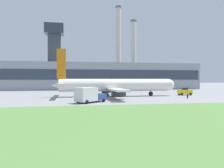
% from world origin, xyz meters
% --- Properties ---
extents(ground_plane, '(400.00, 400.00, 0.00)m').
position_xyz_m(ground_plane, '(0.00, 0.00, 0.00)').
color(ground_plane, gray).
extents(grass_strip, '(240.00, 37.00, 0.06)m').
position_xyz_m(grass_strip, '(0.00, -36.50, 0.03)').
color(grass_strip, '#5B8942').
rests_on(grass_strip, ground_plane).
extents(terminal_building, '(83.24, 10.32, 25.55)m').
position_xyz_m(terminal_building, '(-1.24, 36.66, 6.02)').
color(terminal_building, '#8C939E').
rests_on(terminal_building, ground_plane).
extents(smokestack_left, '(3.24, 3.24, 42.93)m').
position_xyz_m(smokestack_left, '(13.11, 62.15, 21.60)').
color(smokestack_left, beige).
rests_on(smokestack_left, ground_plane).
extents(smokestack_right, '(3.17, 3.17, 35.34)m').
position_xyz_m(smokestack_right, '(20.81, 59.78, 17.80)').
color(smokestack_right, beige).
rests_on(smokestack_right, ground_plane).
extents(airplane, '(30.10, 27.59, 11.17)m').
position_xyz_m(airplane, '(-1.42, -0.29, 2.66)').
color(airplane, white).
rests_on(airplane, ground_plane).
extents(pushback_tug, '(3.55, 2.78, 1.91)m').
position_xyz_m(pushback_tug, '(17.50, 0.45, 0.85)').
color(pushback_tug, yellow).
rests_on(pushback_tug, ground_plane).
extents(baggage_truck, '(6.05, 5.50, 2.69)m').
position_xyz_m(baggage_truck, '(-8.46, -13.46, 1.31)').
color(baggage_truck, '#2D4C93').
rests_on(baggage_truck, ground_plane).
extents(ground_crew_person, '(0.57, 0.57, 1.82)m').
position_xyz_m(ground_crew_person, '(13.29, -8.33, 0.93)').
color(ground_crew_person, '#23283D').
rests_on(ground_crew_person, ground_plane).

